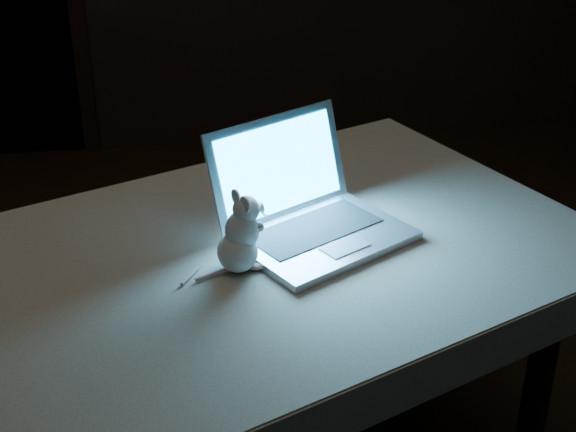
{
  "coord_description": "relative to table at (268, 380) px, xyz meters",
  "views": [
    {
      "loc": [
        -0.05,
        -2.02,
        1.9
      ],
      "look_at": [
        0.19,
        -0.16,
        0.9
      ],
      "focal_mm": 52.0,
      "sensor_mm": 36.0,
      "label": 1
    }
  ],
  "objects": [
    {
      "name": "plush_mouse",
      "position": [
        -0.08,
        -0.09,
        0.52
      ],
      "size": [
        0.2,
        0.2,
        0.2
      ],
      "primitive_type": null,
      "rotation": [
        0.0,
        0.0,
        0.55
      ],
      "color": "white",
      "rests_on": "tablecloth"
    },
    {
      "name": "laptop",
      "position": [
        0.15,
        0.02,
        0.57
      ],
      "size": [
        0.55,
        0.53,
        0.29
      ],
      "primitive_type": null,
      "rotation": [
        0.0,
        0.0,
        0.54
      ],
      "color": "silver",
      "rests_on": "tablecloth"
    },
    {
      "name": "tablecloth",
      "position": [
        -0.03,
        0.02,
        0.36
      ],
      "size": [
        2.0,
        1.86,
        0.12
      ],
      "primitive_type": null,
      "rotation": [
        0.0,
        0.0,
        0.6
      ],
      "color": "beige",
      "rests_on": "table"
    },
    {
      "name": "table",
      "position": [
        0.0,
        0.0,
        0.0
      ],
      "size": [
        1.81,
        1.54,
        0.82
      ],
      "primitive_type": null,
      "rotation": [
        0.0,
        0.0,
        0.43
      ],
      "color": "black",
      "rests_on": "floor"
    }
  ]
}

